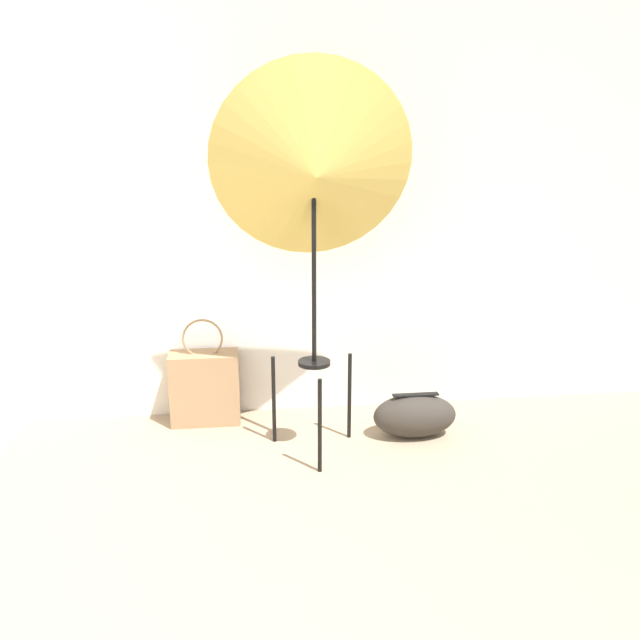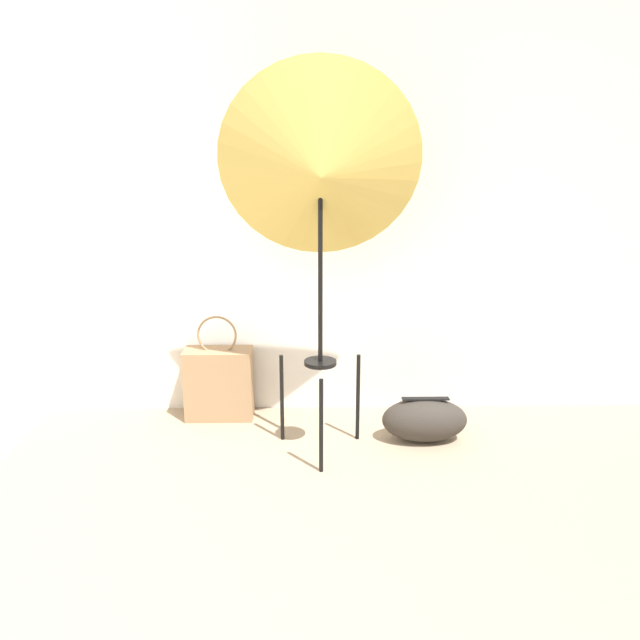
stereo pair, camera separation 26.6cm
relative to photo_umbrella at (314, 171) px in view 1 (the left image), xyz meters
name	(u,v)px [view 1 (the left image)]	position (x,y,z in m)	size (l,w,h in m)	color
wall_back	(254,180)	(-0.26, 0.55, -0.06)	(8.00, 0.05, 2.60)	silver
photo_umbrella	(314,171)	(0.00, 0.00, 0.00)	(0.94, 0.49, 1.85)	black
tote_bag	(205,387)	(-0.56, 0.40, -1.16)	(0.37, 0.18, 0.59)	#9E7A56
duffel_bag	(415,415)	(0.54, 0.09, -1.25)	(0.44, 0.23, 0.23)	#332D28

